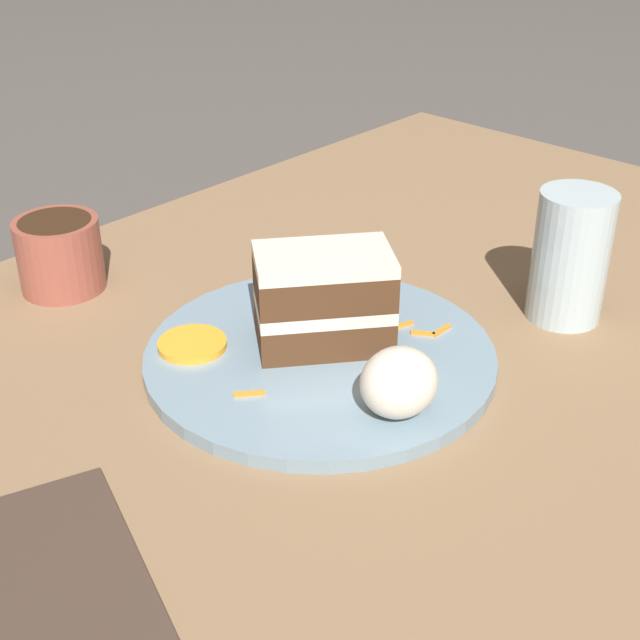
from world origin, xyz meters
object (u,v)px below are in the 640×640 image
object	(u,v)px
cream_dollop	(395,385)
drinking_glass	(569,265)
orange_garnish	(192,344)
coffee_mug	(59,252)
menu_card	(27,615)
cake_slice	(324,299)
plate	(320,356)

from	to	relation	value
cream_dollop	drinking_glass	xyz separation A→B (m)	(-0.24, 0.01, 0.01)
cream_dollop	orange_garnish	xyz separation A→B (m)	(0.04, -0.19, -0.02)
coffee_mug	menu_card	bearing A→B (deg)	53.88
cake_slice	coffee_mug	size ratio (longest dim) A/B	1.62
coffee_mug	cream_dollop	bearing A→B (deg)	96.19
cake_slice	coffee_mug	world-z (taller)	cake_slice
cake_slice	menu_card	distance (m)	0.34
drinking_glass	cake_slice	bearing A→B (deg)	-30.41
menu_card	orange_garnish	bearing A→B (deg)	-129.47
cream_dollop	coffee_mug	size ratio (longest dim) A/B	0.77
cake_slice	coffee_mug	bearing A→B (deg)	-124.28
plate	coffee_mug	xyz separation A→B (m)	(0.07, -0.28, 0.03)
orange_garnish	cake_slice	bearing A→B (deg)	137.33
cake_slice	cream_dollop	distance (m)	0.12
drinking_glass	menu_card	world-z (taller)	drinking_glass
cake_slice	menu_card	size ratio (longest dim) A/B	0.60
cake_slice	orange_garnish	xyz separation A→B (m)	(0.08, -0.08, -0.04)
cream_dollop	orange_garnish	size ratio (longest dim) A/B	1.07
plate	orange_garnish	distance (m)	0.11
menu_card	plate	bearing A→B (deg)	-148.71
cake_slice	cream_dollop	bearing A→B (deg)	18.15
cream_dollop	drinking_glass	distance (m)	0.24
cream_dollop	orange_garnish	world-z (taller)	cream_dollop
cream_dollop	menu_card	xyz separation A→B (m)	(0.29, -0.04, -0.04)
cake_slice	menu_card	bearing A→B (deg)	-39.37
plate	menu_card	bearing A→B (deg)	11.12
cream_dollop	coffee_mug	bearing A→B (deg)	-83.81
plate	coffee_mug	world-z (taller)	coffee_mug
drinking_glass	coffee_mug	world-z (taller)	drinking_glass
orange_garnish	drinking_glass	distance (m)	0.34
cake_slice	cream_dollop	xyz separation A→B (m)	(0.04, 0.11, -0.02)
drinking_glass	menu_card	size ratio (longest dim) A/B	0.55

